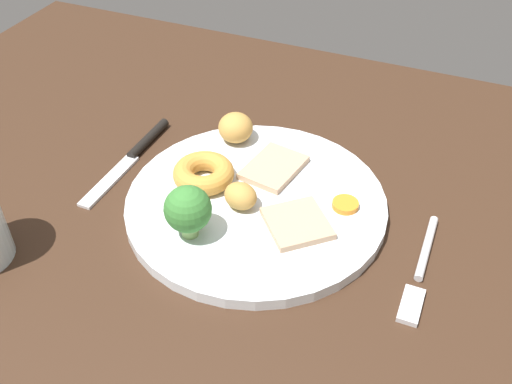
# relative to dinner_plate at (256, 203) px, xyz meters

# --- Properties ---
(dining_table) EXTENTS (1.20, 0.84, 0.04)m
(dining_table) POSITION_rel_dinner_plate_xyz_m (-0.01, 0.02, -0.02)
(dining_table) COLOR #382316
(dining_table) RESTS_ON ground
(dinner_plate) EXTENTS (0.30, 0.30, 0.01)m
(dinner_plate) POSITION_rel_dinner_plate_xyz_m (0.00, 0.00, 0.00)
(dinner_plate) COLOR white
(dinner_plate) RESTS_ON dining_table
(meat_slice_main) EXTENTS (0.07, 0.09, 0.01)m
(meat_slice_main) POSITION_rel_dinner_plate_xyz_m (0.00, -0.06, 0.01)
(meat_slice_main) COLOR tan
(meat_slice_main) RESTS_ON dinner_plate
(meat_slice_under) EXTENTS (0.09, 0.09, 0.01)m
(meat_slice_under) POSITION_rel_dinner_plate_xyz_m (-0.06, 0.02, 0.01)
(meat_slice_under) COLOR tan
(meat_slice_under) RESTS_ON dinner_plate
(yorkshire_pudding) EXTENTS (0.07, 0.07, 0.02)m
(yorkshire_pudding) POSITION_rel_dinner_plate_xyz_m (0.07, -0.01, 0.02)
(yorkshire_pudding) COLOR #C68938
(yorkshire_pudding) RESTS_ON dinner_plate
(roast_potato_left) EXTENTS (0.05, 0.04, 0.03)m
(roast_potato_left) POSITION_rel_dinner_plate_xyz_m (0.01, 0.02, 0.02)
(roast_potato_left) COLOR #BC8C42
(roast_potato_left) RESTS_ON dinner_plate
(roast_potato_right) EXTENTS (0.06, 0.06, 0.04)m
(roast_potato_right) POSITION_rel_dinner_plate_xyz_m (0.07, -0.10, 0.03)
(roast_potato_right) COLOR #BC8C42
(roast_potato_right) RESTS_ON dinner_plate
(carrot_coin_front) EXTENTS (0.03, 0.03, 0.01)m
(carrot_coin_front) POSITION_rel_dinner_plate_xyz_m (-0.10, -0.03, 0.01)
(carrot_coin_front) COLOR orange
(carrot_coin_front) RESTS_ON dinner_plate
(broccoli_floret) EXTENTS (0.05, 0.05, 0.06)m
(broccoli_floret) POSITION_rel_dinner_plate_xyz_m (0.04, 0.08, 0.04)
(broccoli_floret) COLOR #8CB766
(broccoli_floret) RESTS_ON dinner_plate
(fork) EXTENTS (0.02, 0.15, 0.01)m
(fork) POSITION_rel_dinner_plate_xyz_m (-0.19, 0.03, -0.00)
(fork) COLOR silver
(fork) RESTS_ON dining_table
(knife) EXTENTS (0.02, 0.19, 0.01)m
(knife) POSITION_rel_dinner_plate_xyz_m (0.18, -0.03, -0.00)
(knife) COLOR black
(knife) RESTS_ON dining_table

